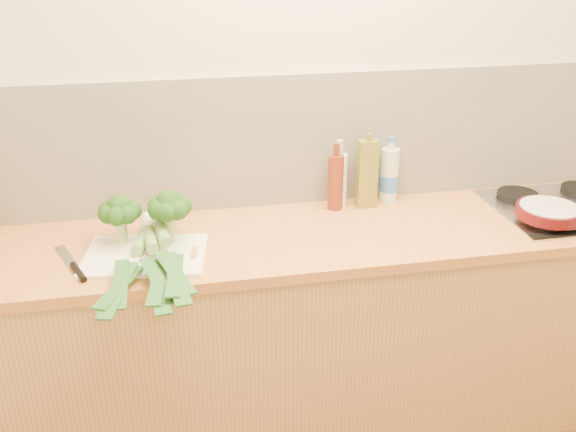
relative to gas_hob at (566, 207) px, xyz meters
name	(u,v)px	position (x,y,z in m)	size (l,w,h in m)	color
room_shell	(308,140)	(-1.02, 0.29, 0.26)	(3.50, 3.50, 3.50)	beige
counter	(321,329)	(-1.02, 0.00, -0.46)	(3.20, 0.62, 0.90)	tan
gas_hob	(566,207)	(0.00, 0.00, 0.00)	(0.58, 0.50, 0.04)	silver
chopping_board	(145,255)	(-1.69, -0.08, -0.01)	(0.42, 0.31, 0.01)	white
broccoli_left	(120,211)	(-1.77, 0.03, 0.12)	(0.15, 0.15, 0.19)	#A6BC6E
broccoli_right	(169,207)	(-1.59, 0.01, 0.13)	(0.16, 0.16, 0.20)	#A6BC6E
leek_front	(137,250)	(-1.71, -0.09, 0.02)	(0.20, 0.71, 0.04)	white
leek_mid	(152,248)	(-1.66, -0.12, 0.04)	(0.12, 0.71, 0.04)	white
leek_back	(165,242)	(-1.61, -0.12, 0.06)	(0.13, 0.69, 0.04)	white
chefs_knife	(75,268)	(-1.92, -0.13, -0.01)	(0.14, 0.30, 0.02)	silver
skillet	(550,211)	(-0.16, -0.12, 0.05)	(0.37, 0.25, 0.04)	#470B0D
oil_tin	(367,174)	(-0.79, 0.20, 0.13)	(0.08, 0.05, 0.31)	olive
glass_bottle	(339,179)	(-0.90, 0.23, 0.10)	(0.07, 0.07, 0.28)	silver
amber_bottle	(336,181)	(-0.92, 0.20, 0.10)	(0.06, 0.06, 0.28)	maroon
water_bottle	(389,176)	(-0.68, 0.24, 0.09)	(0.08, 0.08, 0.26)	silver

